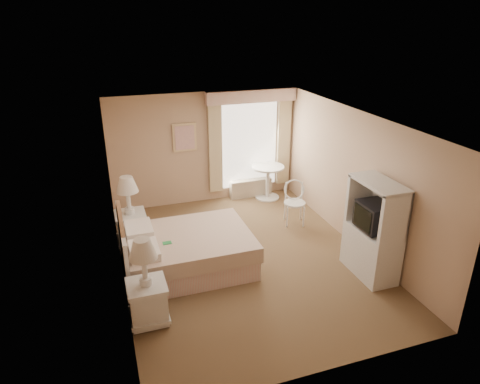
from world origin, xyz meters
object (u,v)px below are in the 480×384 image
object	(u,v)px
round_table	(268,177)
cafe_chair	(294,199)
bed	(182,251)
armoire	(373,237)
nightstand_near	(147,292)
nightstand_far	(131,220)

from	to	relation	value
round_table	cafe_chair	bearing A→B (deg)	-88.19
bed	armoire	world-z (taller)	armoire
bed	cafe_chair	bearing A→B (deg)	21.49
nightstand_near	armoire	distance (m)	3.66
armoire	nightstand_near	bearing A→B (deg)	-179.12
nightstand_far	cafe_chair	bearing A→B (deg)	-2.27
bed	nightstand_far	bearing A→B (deg)	122.36
round_table	cafe_chair	size ratio (longest dim) A/B	0.87
nightstand_near	armoire	bearing A→B (deg)	0.88
nightstand_near	cafe_chair	distance (m)	3.94
nightstand_near	nightstand_far	distance (m)	2.32
nightstand_far	round_table	distance (m)	3.45
nightstand_far	cafe_chair	distance (m)	3.28
armoire	nightstand_far	bearing A→B (deg)	148.22
nightstand_far	round_table	bearing A→B (deg)	20.66
bed	nightstand_far	xyz separation A→B (m)	(-0.72, 1.14, 0.15)
cafe_chair	nightstand_far	bearing A→B (deg)	-165.48
bed	round_table	bearing A→B (deg)	43.14
round_table	cafe_chair	world-z (taller)	cafe_chair
nightstand_far	cafe_chair	size ratio (longest dim) A/B	1.47
bed	nightstand_far	distance (m)	1.35
bed	nightstand_near	distance (m)	1.39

